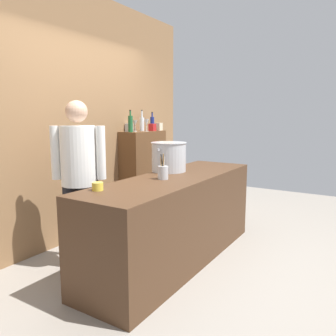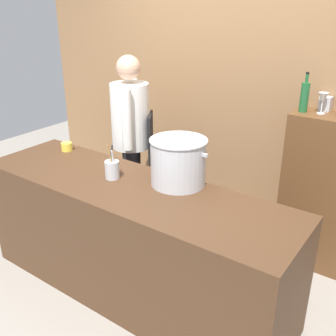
{
  "view_description": "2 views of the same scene",
  "coord_description": "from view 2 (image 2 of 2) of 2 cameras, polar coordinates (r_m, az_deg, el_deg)",
  "views": [
    {
      "loc": [
        -2.89,
        -1.72,
        1.52
      ],
      "look_at": [
        0.28,
        0.26,
        0.93
      ],
      "focal_mm": 35.74,
      "sensor_mm": 36.0,
      "label": 1
    },
    {
      "loc": [
        1.66,
        -1.87,
        2.1
      ],
      "look_at": [
        0.06,
        0.37,
        0.92
      ],
      "focal_mm": 42.58,
      "sensor_mm": 36.0,
      "label": 2
    }
  ],
  "objects": [
    {
      "name": "ground_plane",
      "position": [
        3.26,
        -4.85,
        -16.95
      ],
      "size": [
        8.0,
        8.0,
        0.0
      ],
      "primitive_type": "plane",
      "color": "gray"
    },
    {
      "name": "brick_back_panel",
      "position": [
        3.71,
        8.77,
        13.65
      ],
      "size": [
        4.4,
        0.1,
        3.0
      ],
      "primitive_type": "cube",
      "color": "olive",
      "rests_on": "ground_plane"
    },
    {
      "name": "prep_counter",
      "position": [
        2.99,
        -5.14,
        -10.34
      ],
      "size": [
        2.42,
        0.7,
        0.9
      ],
      "primitive_type": "cube",
      "color": "#472D1C",
      "rests_on": "ground_plane"
    },
    {
      "name": "bar_cabinet",
      "position": [
        3.44,
        22.36,
        -3.72
      ],
      "size": [
        0.76,
        0.32,
        1.29
      ],
      "primitive_type": "cube",
      "color": "brown",
      "rests_on": "ground_plane"
    },
    {
      "name": "chef",
      "position": [
        3.63,
        -5.26,
        4.9
      ],
      "size": [
        0.41,
        0.46,
        1.66
      ],
      "rotation": [
        0.0,
        0.0,
        2.15
      ],
      "color": "black",
      "rests_on": "ground_plane"
    },
    {
      "name": "stockpot_large",
      "position": [
        2.73,
        1.48,
        0.88
      ],
      "size": [
        0.45,
        0.4,
        0.32
      ],
      "color": "#B7BABF",
      "rests_on": "prep_counter"
    },
    {
      "name": "utensil_crock",
      "position": [
        2.88,
        -8.0,
        -0.15
      ],
      "size": [
        0.1,
        0.1,
        0.25
      ],
      "color": "#B7BABF",
      "rests_on": "prep_counter"
    },
    {
      "name": "butter_jar",
      "position": [
        3.49,
        -14.29,
        2.99
      ],
      "size": [
        0.09,
        0.09,
        0.07
      ],
      "primitive_type": "cylinder",
      "color": "yellow",
      "rests_on": "prep_counter"
    },
    {
      "name": "wine_bottle_green",
      "position": [
        3.24,
        18.95,
        9.65
      ],
      "size": [
        0.07,
        0.07,
        0.3
      ],
      "color": "#1E592D",
      "rests_on": "bar_cabinet"
    },
    {
      "name": "wine_glass_tall",
      "position": [
        3.23,
        21.29,
        9.21
      ],
      "size": [
        0.07,
        0.07,
        0.16
      ],
      "color": "silver",
      "rests_on": "bar_cabinet"
    },
    {
      "name": "spice_tin_silver",
      "position": [
        3.34,
        21.61,
        8.56
      ],
      "size": [
        0.09,
        0.09,
        0.11
      ],
      "primitive_type": "cube",
      "color": "#B2B2B7",
      "rests_on": "bar_cabinet"
    }
  ]
}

